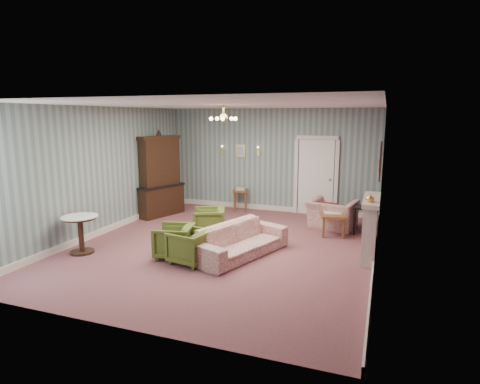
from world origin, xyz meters
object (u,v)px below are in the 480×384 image
at_px(olive_chair_c, 209,221).
at_px(dresser, 160,174).
at_px(side_table_black, 363,220).
at_px(sofa_chintz, 240,235).
at_px(coffee_table, 332,222).
at_px(wingback_chair, 332,210).
at_px(olive_chair_a, 190,245).
at_px(olive_chair_b, 174,239).
at_px(pedestal_table, 81,234).
at_px(fireplace, 370,227).

bearing_deg(olive_chair_c, dresser, -144.50).
relative_size(dresser, side_table_black, 3.54).
relative_size(sofa_chintz, dresser, 0.93).
bearing_deg(coffee_table, wingback_chair, 95.96).
height_order(olive_chair_a, sofa_chintz, sofa_chintz).
xyz_separation_m(olive_chair_b, olive_chair_c, (0.05, 1.51, 0.00)).
bearing_deg(dresser, olive_chair_c, -14.34).
xyz_separation_m(olive_chair_b, dresser, (-1.98, 2.82, 0.80)).
relative_size(olive_chair_b, side_table_black, 1.08).
xyz_separation_m(olive_chair_a, dresser, (-2.41, 2.99, 0.81)).
relative_size(olive_chair_b, sofa_chintz, 0.33).
height_order(wingback_chair, pedestal_table, wingback_chair).
bearing_deg(olive_chair_b, olive_chair_c, 165.29).
relative_size(side_table_black, pedestal_table, 0.86).
bearing_deg(fireplace, olive_chair_b, -159.38).
distance_m(dresser, pedestal_table, 3.33).
bearing_deg(fireplace, side_table_black, 97.73).
xyz_separation_m(olive_chair_a, wingback_chair, (2.18, 3.24, 0.12)).
bearing_deg(side_table_black, wingback_chair, 164.19).
height_order(dresser, fireplace, dresser).
bearing_deg(pedestal_table, olive_chair_b, 12.74).
distance_m(olive_chair_a, sofa_chintz, 1.01).
height_order(olive_chair_c, wingback_chair, wingback_chair).
bearing_deg(olive_chair_a, wingback_chair, 156.64).
xyz_separation_m(fireplace, side_table_black, (-0.21, 1.55, -0.25)).
relative_size(olive_chair_b, fireplace, 0.50).
height_order(olive_chair_c, sofa_chintz, sofa_chintz).
bearing_deg(sofa_chintz, olive_chair_b, 134.17).
bearing_deg(sofa_chintz, pedestal_table, 127.30).
relative_size(wingback_chair, side_table_black, 1.65).
bearing_deg(pedestal_table, olive_chair_a, 6.24).
distance_m(olive_chair_c, pedestal_table, 2.71).
distance_m(dresser, coffee_table, 4.71).
height_order(dresser, pedestal_table, dresser).
xyz_separation_m(olive_chair_b, wingback_chair, (2.60, 3.08, 0.12)).
distance_m(olive_chair_c, dresser, 2.55).
xyz_separation_m(olive_chair_c, coffee_table, (2.59, 1.18, -0.10)).
distance_m(olive_chair_a, coffee_table, 3.62).
height_order(fireplace, pedestal_table, fireplace).
height_order(olive_chair_a, coffee_table, olive_chair_a).
bearing_deg(fireplace, sofa_chintz, -161.23).
xyz_separation_m(sofa_chintz, coffee_table, (1.48, 2.17, -0.16)).
bearing_deg(sofa_chintz, wingback_chair, -9.48).
xyz_separation_m(wingback_chair, fireplace, (0.93, -1.75, 0.11)).
distance_m(olive_chair_a, pedestal_table, 2.29).
bearing_deg(side_table_black, olive_chair_a, -133.55).
height_order(olive_chair_a, side_table_black, olive_chair_a).
bearing_deg(fireplace, wingback_chair, 117.89).
height_order(wingback_chair, side_table_black, wingback_chair).
distance_m(sofa_chintz, dresser, 3.96).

